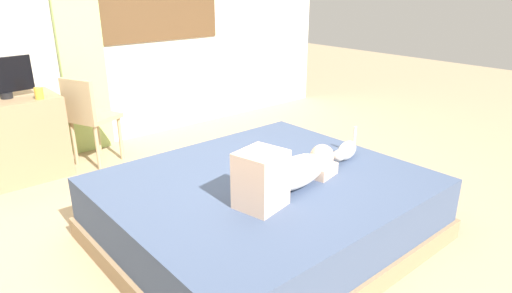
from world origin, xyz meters
The scene contains 10 objects.
ground_plane centered at (0.00, 0.00, 0.00)m, with size 16.00×16.00×0.00m, color tan.
back_wall_with_window centered at (0.02, 2.56, 1.45)m, with size 6.40×0.14×2.90m.
bed centered at (0.07, -0.05, 0.22)m, with size 2.05×1.79×0.45m.
person_lying centered at (0.08, -0.26, 0.56)m, with size 0.94×0.43×0.34m.
cat centered at (0.75, -0.18, 0.51)m, with size 0.35×0.18×0.21m.
desk centered at (-1.00, 2.16, 0.37)m, with size 0.90×0.56×0.74m.
tv_monitor centered at (-0.94, 2.16, 0.92)m, with size 0.48×0.10×0.35m.
cup centered at (-0.73, 1.95, 0.79)m, with size 0.07×0.07×0.10m, color gold.
chair_by_desk centered at (-0.32, 2.02, 0.51)m, with size 0.50×0.50×0.86m.
curtain_left centered at (-0.16, 2.44, 1.23)m, with size 0.44×0.06×2.46m, color #ADCC75.
Camera 1 is at (-1.72, -2.05, 1.68)m, focal length 30.91 mm.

